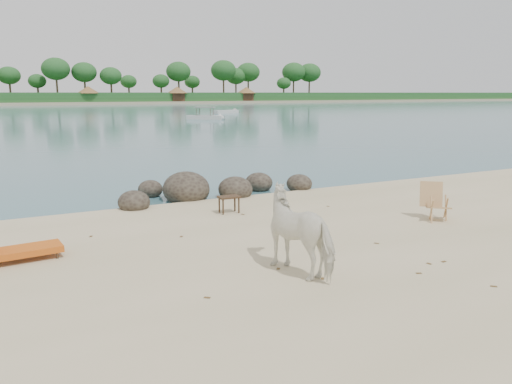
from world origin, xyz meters
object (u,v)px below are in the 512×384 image
Objects in this scene: cow at (303,232)px; lounge_chair at (21,248)px; deck_chair at (439,203)px; boulders at (207,190)px; side_table at (229,206)px.

cow is 5.12m from lounge_chair.
boulders is at bearing 165.56° from deck_chair.
deck_chair is at bearing -34.14° from side_table.
side_table is at bearing -98.04° from boulders.
cow is 4.47m from side_table.
deck_chair reaches higher than lounge_chair.
side_table is (0.57, 4.41, -0.50)m from cow.
boulders is 6.57m from deck_chair.
lounge_chair is at bearing -47.38° from cow.
cow is at bearing -123.25° from deck_chair.
boulders is 6.85m from cow.
boulders is at bearing -112.24° from cow.
boulders reaches higher than side_table.
lounge_chair reaches higher than side_table.
lounge_chair is (-5.19, -4.02, 0.07)m from boulders.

